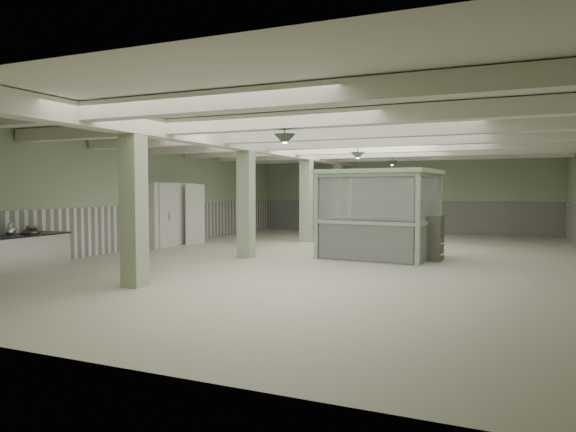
% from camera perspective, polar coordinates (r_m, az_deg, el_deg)
% --- Properties ---
extents(floor, '(20.00, 20.00, 0.00)m').
position_cam_1_polar(floor, '(15.42, 5.37, -4.64)').
color(floor, beige).
rests_on(floor, ground).
extents(ceiling, '(14.00, 20.00, 0.02)m').
position_cam_1_polar(ceiling, '(15.36, 5.44, 8.79)').
color(ceiling, beige).
rests_on(ceiling, wall_back).
extents(wall_back, '(14.00, 0.02, 3.60)m').
position_cam_1_polar(wall_back, '(25.00, 12.42, 2.36)').
color(wall_back, '#99AD8A').
rests_on(wall_back, floor).
extents(wall_front, '(14.00, 0.02, 3.60)m').
position_cam_1_polar(wall_front, '(6.52, -22.46, 0.60)').
color(wall_front, '#99AD8A').
rests_on(wall_front, floor).
extents(wall_left, '(0.02, 20.00, 3.60)m').
position_cam_1_polar(wall_left, '(18.65, -15.55, 2.13)').
color(wall_left, '#99AD8A').
rests_on(wall_left, floor).
extents(wainscot_left, '(0.05, 19.90, 1.50)m').
position_cam_1_polar(wainscot_left, '(18.68, -15.45, -1.09)').
color(wainscot_left, white).
rests_on(wainscot_left, floor).
extents(wainscot_back, '(13.90, 0.05, 1.50)m').
position_cam_1_polar(wainscot_back, '(25.01, 12.38, -0.04)').
color(wainscot_back, white).
rests_on(wainscot_back, floor).
extents(girder, '(0.45, 19.90, 0.40)m').
position_cam_1_polar(girder, '(16.28, -3.05, 7.69)').
color(girder, silver).
rests_on(girder, ceiling).
extents(beam_a, '(13.90, 0.35, 0.32)m').
position_cam_1_polar(beam_a, '(8.57, -10.38, 12.17)').
color(beam_a, silver).
rests_on(beam_a, ceiling).
extents(beam_b, '(13.90, 0.35, 0.32)m').
position_cam_1_polar(beam_b, '(10.72, -2.86, 10.35)').
color(beam_b, silver).
rests_on(beam_b, ceiling).
extents(beam_c, '(13.90, 0.35, 0.32)m').
position_cam_1_polar(beam_c, '(13.00, 2.04, 9.06)').
color(beam_c, silver).
rests_on(beam_c, ceiling).
extents(beam_d, '(13.90, 0.35, 0.32)m').
position_cam_1_polar(beam_d, '(15.35, 5.44, 8.12)').
color(beam_d, silver).
rests_on(beam_d, ceiling).
extents(beam_e, '(13.90, 0.35, 0.32)m').
position_cam_1_polar(beam_e, '(17.74, 7.92, 7.41)').
color(beam_e, silver).
rests_on(beam_e, ceiling).
extents(beam_f, '(13.90, 0.35, 0.32)m').
position_cam_1_polar(beam_f, '(20.15, 9.80, 6.86)').
color(beam_f, silver).
rests_on(beam_f, ceiling).
extents(beam_g, '(13.90, 0.35, 0.32)m').
position_cam_1_polar(beam_g, '(22.59, 11.27, 6.43)').
color(beam_g, silver).
rests_on(beam_g, ceiling).
extents(column_a, '(0.42, 0.42, 3.60)m').
position_cam_1_polar(column_a, '(11.16, -16.76, 1.60)').
color(column_a, '#9AAC8A').
rests_on(column_a, floor).
extents(column_b, '(0.42, 0.42, 3.60)m').
position_cam_1_polar(column_b, '(15.33, -4.69, 2.07)').
color(column_b, '#9AAC8A').
rests_on(column_b, floor).
extents(column_c, '(0.42, 0.42, 3.60)m').
position_cam_1_polar(column_c, '(19.89, 2.06, 2.29)').
color(column_c, '#9AAC8A').
rests_on(column_c, floor).
extents(column_d, '(0.42, 0.42, 3.60)m').
position_cam_1_polar(column_d, '(23.67, 5.55, 2.39)').
color(column_d, '#9AAC8A').
rests_on(column_d, floor).
extents(pendant_front, '(0.44, 0.44, 0.22)m').
position_cam_1_polar(pendant_front, '(10.47, -0.37, 8.50)').
color(pendant_front, '#324131').
rests_on(pendant_front, ceiling).
extents(pendant_mid, '(0.44, 0.44, 0.22)m').
position_cam_1_polar(pendant_mid, '(15.65, 7.75, 6.65)').
color(pendant_mid, '#324131').
rests_on(pendant_mid, ceiling).
extents(pendant_back, '(0.44, 0.44, 0.22)m').
position_cam_1_polar(pendant_back, '(20.51, 11.48, 5.74)').
color(pendant_back, '#324131').
rests_on(pendant_back, ceiling).
extents(pitcher_near, '(0.19, 0.22, 0.27)m').
position_cam_1_polar(pitcher_near, '(14.19, -28.56, -1.45)').
color(pitcher_near, silver).
rests_on(pitcher_near, prep_counter).
extents(pitcher_far, '(0.29, 0.31, 0.31)m').
position_cam_1_polar(pitcher_far, '(14.43, -28.46, -1.30)').
color(pitcher_far, silver).
rests_on(pitcher_far, prep_counter).
extents(veg_colander, '(0.55, 0.55, 0.19)m').
position_cam_1_polar(veg_colander, '(14.65, -26.72, -1.43)').
color(veg_colander, '#434449').
rests_on(veg_colander, prep_counter).
extents(walkin_cooler, '(0.92, 2.57, 2.36)m').
position_cam_1_polar(walkin_cooler, '(19.17, -12.94, 0.32)').
color(walkin_cooler, silver).
rests_on(walkin_cooler, floor).
extents(guard_booth, '(3.52, 3.08, 2.62)m').
position_cam_1_polar(guard_booth, '(15.68, 10.15, 1.94)').
color(guard_booth, '#94AC89').
rests_on(guard_booth, floor).
extents(filing_cabinet, '(0.46, 0.63, 1.30)m').
position_cam_1_polar(filing_cabinet, '(15.25, 16.00, -2.37)').
color(filing_cabinet, '#545749').
rests_on(filing_cabinet, floor).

